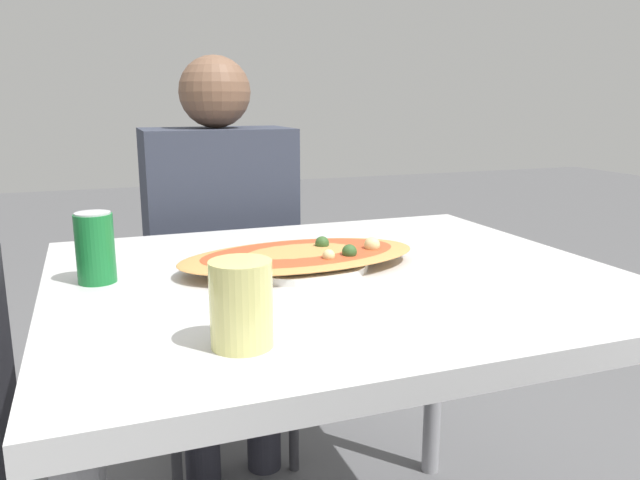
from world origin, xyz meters
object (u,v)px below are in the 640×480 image
at_px(dining_table, 336,313).
at_px(pizza_main, 301,257).
at_px(drink_glass, 241,304).
at_px(soda_can, 95,248).
at_px(chair_far_seated, 216,300).
at_px(person_seated, 221,236).

height_order(dining_table, pizza_main, pizza_main).
height_order(pizza_main, drink_glass, drink_glass).
bearing_deg(drink_glass, dining_table, 49.19).
height_order(pizza_main, soda_can, soda_can).
height_order(dining_table, drink_glass, drink_glass).
relative_size(pizza_main, drink_glass, 4.18).
bearing_deg(drink_glass, chair_far_seated, 81.22).
distance_m(dining_table, soda_can, 0.45).
distance_m(chair_far_seated, soda_can, 0.84).
bearing_deg(dining_table, person_seated, 97.27).
distance_m(dining_table, chair_far_seated, 0.80).
relative_size(person_seated, soda_can, 9.52).
bearing_deg(dining_table, drink_glass, -130.81).
relative_size(dining_table, chair_far_seated, 1.25).
height_order(soda_can, drink_glass, soda_can).
bearing_deg(chair_far_seated, soda_can, 63.99).
bearing_deg(dining_table, soda_can, 168.34).
bearing_deg(pizza_main, drink_glass, -119.86).
distance_m(dining_table, drink_glass, 0.41).
distance_m(dining_table, pizza_main, 0.13).
distance_m(chair_far_seated, pizza_main, 0.78).
relative_size(pizza_main, soda_can, 3.85).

